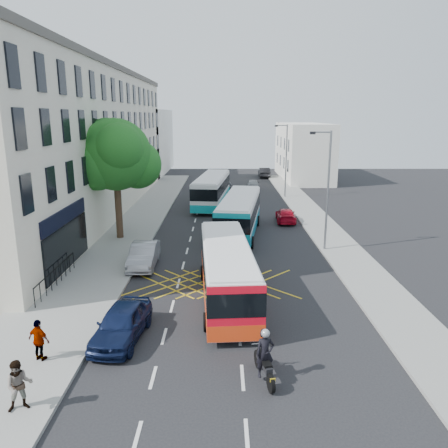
{
  "coord_description": "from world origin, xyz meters",
  "views": [
    {
      "loc": [
        -0.68,
        -16.8,
        9.09
      ],
      "look_at": [
        -0.65,
        10.88,
        2.2
      ],
      "focal_mm": 35.0,
      "sensor_mm": 36.0,
      "label": 1
    }
  ],
  "objects_px": {
    "bus_mid": "(240,215)",
    "distant_car_silver": "(253,184)",
    "parked_car_silver": "(144,255)",
    "parked_car_blue": "(122,323)",
    "distant_car_grey": "(221,183)",
    "pedestrian_far": "(39,340)",
    "lamp_far": "(285,157)",
    "motorbike": "(265,356)",
    "lamp_near": "(327,185)",
    "pedestrian_near": "(19,386)",
    "distant_car_dark": "(264,172)",
    "red_hatchback": "(286,215)",
    "bus_near": "(227,271)",
    "bus_far": "(212,190)",
    "street_tree": "(115,155)"
  },
  "relations": [
    {
      "from": "bus_far",
      "to": "distant_car_silver",
      "type": "height_order",
      "value": "bus_far"
    },
    {
      "from": "street_tree",
      "to": "pedestrian_near",
      "type": "relative_size",
      "value": 5.27
    },
    {
      "from": "bus_mid",
      "to": "pedestrian_far",
      "type": "bearing_deg",
      "value": -105.93
    },
    {
      "from": "lamp_near",
      "to": "street_tree",
      "type": "bearing_deg",
      "value": 168.6
    },
    {
      "from": "pedestrian_far",
      "to": "bus_far",
      "type": "bearing_deg",
      "value": -78.72
    },
    {
      "from": "street_tree",
      "to": "bus_mid",
      "type": "distance_m",
      "value": 10.31
    },
    {
      "from": "lamp_near",
      "to": "distant_car_grey",
      "type": "xyz_separation_m",
      "value": [
        -7.15,
        26.46,
        -3.89
      ]
    },
    {
      "from": "distant_car_grey",
      "to": "pedestrian_far",
      "type": "bearing_deg",
      "value": -102.81
    },
    {
      "from": "distant_car_silver",
      "to": "distant_car_grey",
      "type": "bearing_deg",
      "value": -10.29
    },
    {
      "from": "lamp_far",
      "to": "bus_near",
      "type": "height_order",
      "value": "lamp_far"
    },
    {
      "from": "bus_near",
      "to": "pedestrian_far",
      "type": "distance_m",
      "value": 9.27
    },
    {
      "from": "bus_near",
      "to": "bus_mid",
      "type": "xyz_separation_m",
      "value": [
        1.09,
        12.36,
        0.1
      ]
    },
    {
      "from": "distant_car_dark",
      "to": "lamp_far",
      "type": "bearing_deg",
      "value": 91.93
    },
    {
      "from": "bus_near",
      "to": "lamp_near",
      "type": "bearing_deg",
      "value": 46.32
    },
    {
      "from": "lamp_far",
      "to": "pedestrian_near",
      "type": "xyz_separation_m",
      "value": [
        -13.2,
        -36.92,
        -3.63
      ]
    },
    {
      "from": "bus_mid",
      "to": "pedestrian_near",
      "type": "distance_m",
      "value": 22.53
    },
    {
      "from": "street_tree",
      "to": "red_hatchback",
      "type": "height_order",
      "value": "street_tree"
    },
    {
      "from": "lamp_far",
      "to": "bus_mid",
      "type": "xyz_separation_m",
      "value": [
        -5.62,
        -15.71,
        -3.01
      ]
    },
    {
      "from": "parked_car_silver",
      "to": "lamp_far",
      "type": "bearing_deg",
      "value": 61.87
    },
    {
      "from": "bus_near",
      "to": "parked_car_blue",
      "type": "xyz_separation_m",
      "value": [
        -4.39,
        -4.18,
        -0.77
      ]
    },
    {
      "from": "motorbike",
      "to": "distant_car_dark",
      "type": "distance_m",
      "value": 52.55
    },
    {
      "from": "bus_near",
      "to": "distant_car_silver",
      "type": "distance_m",
      "value": 33.88
    },
    {
      "from": "distant_car_grey",
      "to": "distant_car_silver",
      "type": "distance_m",
      "value": 4.06
    },
    {
      "from": "parked_car_blue",
      "to": "pedestrian_far",
      "type": "bearing_deg",
      "value": -139.31
    },
    {
      "from": "parked_car_silver",
      "to": "parked_car_blue",
      "type": "bearing_deg",
      "value": -86.72
    },
    {
      "from": "pedestrian_far",
      "to": "distant_car_grey",
      "type": "bearing_deg",
      "value": -77.16
    },
    {
      "from": "bus_far",
      "to": "motorbike",
      "type": "xyz_separation_m",
      "value": [
        2.64,
        -30.8,
        -0.72
      ]
    },
    {
      "from": "distant_car_dark",
      "to": "pedestrian_far",
      "type": "height_order",
      "value": "pedestrian_far"
    },
    {
      "from": "parked_car_blue",
      "to": "red_hatchback",
      "type": "bearing_deg",
      "value": 71.27
    },
    {
      "from": "lamp_far",
      "to": "parked_car_silver",
      "type": "bearing_deg",
      "value": -117.02
    },
    {
      "from": "pedestrian_near",
      "to": "bus_far",
      "type": "bearing_deg",
      "value": 59.59
    },
    {
      "from": "motorbike",
      "to": "pedestrian_far",
      "type": "bearing_deg",
      "value": 160.88
    },
    {
      "from": "lamp_far",
      "to": "distant_car_silver",
      "type": "height_order",
      "value": "lamp_far"
    },
    {
      "from": "bus_mid",
      "to": "lamp_far",
      "type": "bearing_deg",
      "value": 78.3
    },
    {
      "from": "lamp_near",
      "to": "bus_mid",
      "type": "bearing_deg",
      "value": 142.66
    },
    {
      "from": "bus_mid",
      "to": "pedestrian_near",
      "type": "height_order",
      "value": "bus_mid"
    },
    {
      "from": "bus_mid",
      "to": "distant_car_silver",
      "type": "bearing_deg",
      "value": 91.45
    },
    {
      "from": "red_hatchback",
      "to": "distant_car_dark",
      "type": "relative_size",
      "value": 0.92
    },
    {
      "from": "distant_car_grey",
      "to": "pedestrian_near",
      "type": "bearing_deg",
      "value": -101.49
    },
    {
      "from": "lamp_near",
      "to": "distant_car_grey",
      "type": "height_order",
      "value": "lamp_near"
    },
    {
      "from": "motorbike",
      "to": "distant_car_silver",
      "type": "bearing_deg",
      "value": 74.9
    },
    {
      "from": "bus_near",
      "to": "parked_car_blue",
      "type": "distance_m",
      "value": 6.11
    },
    {
      "from": "street_tree",
      "to": "lamp_far",
      "type": "bearing_deg",
      "value": 49.19
    },
    {
      "from": "red_hatchback",
      "to": "street_tree",
      "type": "bearing_deg",
      "value": 26.44
    },
    {
      "from": "bus_mid",
      "to": "pedestrian_far",
      "type": "distance_m",
      "value": 20.09
    },
    {
      "from": "street_tree",
      "to": "bus_far",
      "type": "xyz_separation_m",
      "value": [
        6.63,
        12.71,
        -4.65
      ]
    },
    {
      "from": "red_hatchback",
      "to": "distant_car_silver",
      "type": "bearing_deg",
      "value": -80.31
    },
    {
      "from": "distant_car_dark",
      "to": "pedestrian_far",
      "type": "bearing_deg",
      "value": 75.33
    },
    {
      "from": "pedestrian_far",
      "to": "lamp_near",
      "type": "bearing_deg",
      "value": -112.25
    },
    {
      "from": "distant_car_grey",
      "to": "pedestrian_far",
      "type": "distance_m",
      "value": 41.06
    }
  ]
}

